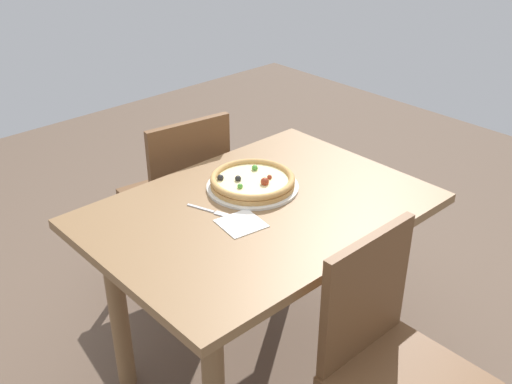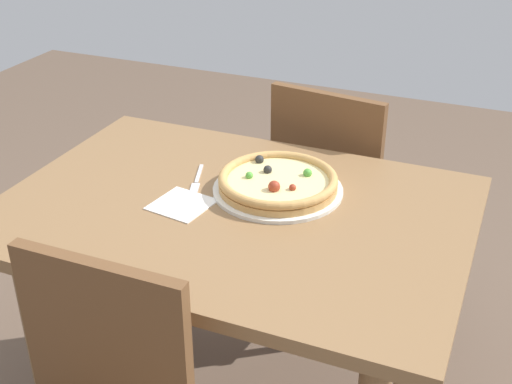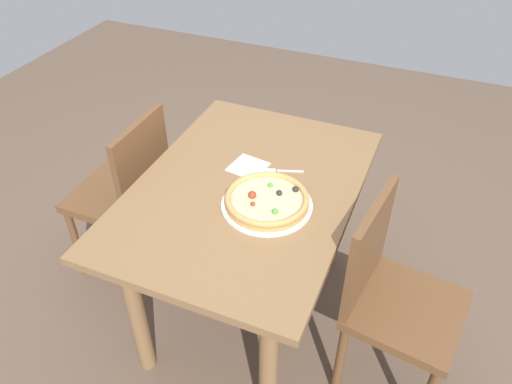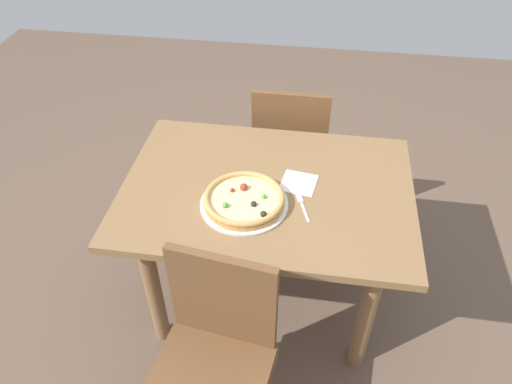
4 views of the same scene
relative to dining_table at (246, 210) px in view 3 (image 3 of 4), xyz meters
The scene contains 8 objects.
ground_plane 0.62m from the dining_table, ahead, with size 6.00×6.00×0.00m, color brown.
dining_table is the anchor object (origin of this frame).
chair_near 0.66m from the dining_table, 98.90° to the right, with size 0.45×0.45×0.89m.
chair_far 0.65m from the dining_table, 85.85° to the left, with size 0.40×0.40×0.89m.
plate 0.19m from the dining_table, 122.22° to the right, with size 0.35×0.35×0.01m, color silver.
pizza 0.21m from the dining_table, 122.14° to the right, with size 0.32×0.32×0.05m.
fork 0.22m from the dining_table, 30.76° to the right, with size 0.07×0.16×0.00m.
napkin 0.18m from the dining_table, 19.05° to the left, with size 0.14×0.14×0.00m, color white.
Camera 3 is at (-1.40, -0.63, 1.97)m, focal length 34.75 mm.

